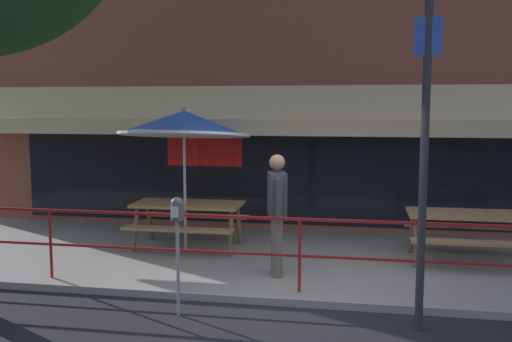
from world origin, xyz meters
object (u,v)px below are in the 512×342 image
(patio_umbrella_left, at_px, (184,124))
(parking_meter_near, at_px, (177,220))
(picnic_table_left, at_px, (188,212))
(pedestrian_walking, at_px, (277,208))
(street_sign_pole, at_px, (425,125))
(picnic_table_centre, at_px, (469,223))

(patio_umbrella_left, height_order, parking_meter_near, patio_umbrella_left)
(patio_umbrella_left, relative_size, parking_meter_near, 1.69)
(picnic_table_left, distance_m, pedestrian_walking, 2.14)
(parking_meter_near, bearing_deg, pedestrian_walking, 56.75)
(pedestrian_walking, distance_m, street_sign_pole, 2.60)
(picnic_table_centre, relative_size, pedestrian_walking, 1.05)
(picnic_table_left, height_order, patio_umbrella_left, patio_umbrella_left)
(picnic_table_centre, relative_size, street_sign_pole, 0.41)
(parking_meter_near, height_order, street_sign_pole, street_sign_pole)
(pedestrian_walking, height_order, street_sign_pole, street_sign_pole)
(pedestrian_walking, relative_size, parking_meter_near, 1.20)
(patio_umbrella_left, distance_m, pedestrian_walking, 2.32)
(pedestrian_walking, relative_size, street_sign_pole, 0.38)
(picnic_table_left, relative_size, parking_meter_near, 1.27)
(patio_umbrella_left, xyz_separation_m, parking_meter_near, (0.72, -2.60, -1.03))
(patio_umbrella_left, bearing_deg, picnic_table_left, 90.00)
(picnic_table_centre, relative_size, patio_umbrella_left, 0.75)
(pedestrian_walking, distance_m, parking_meter_near, 1.76)
(street_sign_pole, bearing_deg, picnic_table_centre, 69.59)
(patio_umbrella_left, distance_m, parking_meter_near, 2.89)
(picnic_table_left, distance_m, street_sign_pole, 4.68)
(picnic_table_left, relative_size, picnic_table_centre, 1.00)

